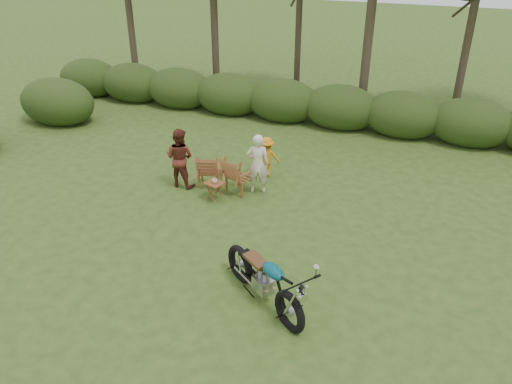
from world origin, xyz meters
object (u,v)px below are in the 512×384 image
(cup, at_px, (214,181))
(adult_b, at_px, (182,185))
(motorcycle, at_px, (263,300))
(adult_a, at_px, (258,192))
(side_table, at_px, (215,191))
(lawn_chair_left, at_px, (210,185))
(lawn_chair_right, at_px, (240,191))
(child, at_px, (266,176))

(cup, relative_size, adult_b, 0.08)
(motorcycle, xyz_separation_m, adult_a, (-1.57, 3.81, 0.00))
(side_table, xyz_separation_m, adult_b, (-1.13, 0.40, -0.23))
(cup, bearing_deg, side_table, -179.56)
(lawn_chair_left, relative_size, adult_a, 0.58)
(lawn_chair_right, bearing_deg, adult_b, 28.03)
(lawn_chair_right, distance_m, adult_a, 0.44)
(side_table, distance_m, adult_b, 1.22)
(lawn_chair_right, xyz_separation_m, child, (0.31, 1.08, 0.00))
(side_table, bearing_deg, adult_a, 42.97)
(adult_a, height_order, adult_b, adult_b)
(side_table, xyz_separation_m, cup, (0.01, 0.00, 0.29))
(cup, relative_size, child, 0.12)
(motorcycle, distance_m, lawn_chair_right, 4.17)
(motorcycle, bearing_deg, lawn_chair_left, 163.20)
(lawn_chair_right, distance_m, side_table, 0.78)
(lawn_chair_left, bearing_deg, motorcycle, 111.49)
(cup, height_order, adult_a, adult_a)
(cup, height_order, child, cup)
(adult_b, bearing_deg, child, -142.87)
(motorcycle, bearing_deg, adult_b, 171.40)
(lawn_chair_right, bearing_deg, child, -86.46)
(motorcycle, bearing_deg, lawn_chair_right, 154.20)
(lawn_chair_left, distance_m, adult_a, 1.28)
(child, bearing_deg, adult_a, 73.00)
(side_table, relative_size, child, 0.43)
(adult_a, distance_m, adult_b, 1.99)
(child, bearing_deg, side_table, 43.78)
(adult_a, bearing_deg, child, -103.10)
(child, bearing_deg, adult_b, 11.91)
(lawn_chair_right, relative_size, side_table, 2.02)
(adult_b, bearing_deg, cup, 162.60)
(side_table, xyz_separation_m, child, (0.72, 1.71, -0.23))
(lawn_chair_right, height_order, child, child)
(motorcycle, relative_size, adult_a, 1.42)
(lawn_chair_right, xyz_separation_m, adult_b, (-1.53, -0.23, 0.00))
(lawn_chair_right, height_order, lawn_chair_left, lawn_chair_right)
(motorcycle, bearing_deg, adult_a, 148.11)
(child, bearing_deg, lawn_chair_right, 50.46)
(motorcycle, xyz_separation_m, lawn_chair_left, (-2.85, 3.71, 0.00))
(lawn_chair_left, distance_m, side_table, 0.84)
(motorcycle, bearing_deg, cup, 163.77)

